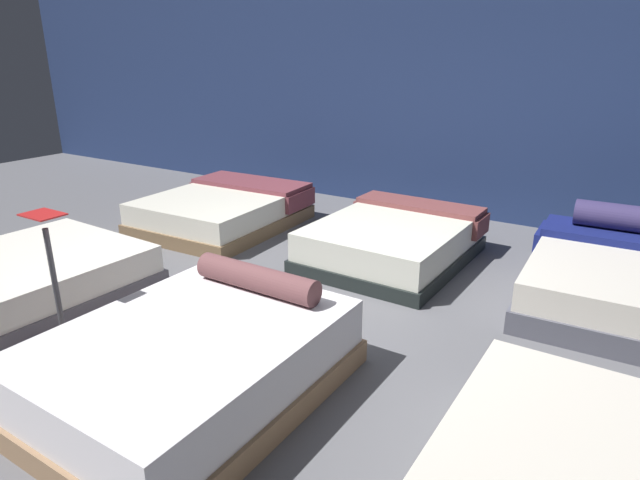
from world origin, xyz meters
The scene contains 8 objects.
ground_plane centered at (0.00, 0.00, -0.01)m, with size 18.00×18.00×0.02m, color #5B5B60.
showroom_back_wall centered at (0.00, 3.58, 1.75)m, with size 18.00×0.06×3.50m, color navy.
bed_0 centered at (-2.30, -1.38, 0.22)m, with size 1.69×2.21×0.45m.
bed_1 centered at (-0.04, -1.44, 0.25)m, with size 1.56×2.03×0.69m.
bed_3 centered at (-2.34, 1.44, 0.22)m, with size 1.70×2.04×0.48m.
bed_4 centered at (0.04, 1.52, 0.22)m, with size 1.56×1.95×0.49m.
bed_5 centered at (2.26, 1.57, 0.25)m, with size 1.70×2.02×0.77m.
price_sign centered at (-1.16, -1.63, 0.44)m, with size 0.28×0.24×1.13m.
Camera 1 is at (2.30, -3.60, 2.18)m, focal length 30.28 mm.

